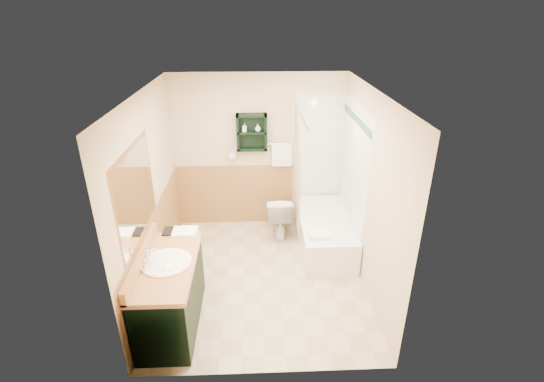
{
  "coord_description": "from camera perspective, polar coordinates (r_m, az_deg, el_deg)",
  "views": [
    {
      "loc": [
        -0.04,
        -4.21,
        3.22
      ],
      "look_at": [
        0.15,
        0.2,
        1.15
      ],
      "focal_mm": 26.0,
      "sensor_mm": 36.0,
      "label": 1
    }
  ],
  "objects": [
    {
      "name": "right_wall",
      "position": [
        4.87,
        14.05,
        -0.25
      ],
      "size": [
        0.04,
        3.0,
        2.4
      ],
      "primitive_type": "cube",
      "color": "beige",
      "rests_on": "ground"
    },
    {
      "name": "back_wall",
      "position": [
        6.08,
        -1.92,
        5.65
      ],
      "size": [
        2.6,
        0.04,
        2.4
      ],
      "primitive_type": "cube",
      "color": "beige",
      "rests_on": "ground"
    },
    {
      "name": "mirror_glass",
      "position": [
        4.23,
        -19.03,
        -0.38
      ],
      "size": [
        1.2,
        1.2,
        0.9
      ],
      "primitive_type": null,
      "color": "white",
      "rests_on": "left_wall"
    },
    {
      "name": "curtain_rod",
      "position": [
        5.14,
        4.09,
        11.29
      ],
      "size": [
        0.03,
        1.6,
        0.03
      ],
      "primitive_type": "cylinder",
      "rotation": [
        1.57,
        0.0,
        0.0
      ],
      "color": "silver",
      "rests_on": "back_wall"
    },
    {
      "name": "tile_back",
      "position": [
        6.18,
        7.68,
        4.28
      ],
      "size": [
        0.95,
        0.95,
        2.1
      ],
      "primitive_type": null,
      "color": "white",
      "rests_on": "back_wall"
    },
    {
      "name": "tub_towel",
      "position": [
        5.23,
        6.7,
        -6.29
      ],
      "size": [
        0.27,
        0.22,
        0.07
      ],
      "primitive_type": "cube",
      "color": "white",
      "rests_on": "bathtub"
    },
    {
      "name": "vanity_book",
      "position": [
        4.8,
        -15.64,
        -4.72
      ],
      "size": [
        0.15,
        0.02,
        0.2
      ],
      "primitive_type": "imported",
      "rotation": [
        0.0,
        0.0,
        0.01
      ],
      "color": "black",
      "rests_on": "vanity"
    },
    {
      "name": "shower_curtain",
      "position": [
        5.57,
        3.63,
        3.2
      ],
      "size": [
        1.05,
        1.05,
        1.7
      ],
      "primitive_type": null,
      "color": "beige",
      "rests_on": "curtain_rod"
    },
    {
      "name": "towel_bar",
      "position": [
        5.98,
        1.45,
        6.83
      ],
      "size": [
        0.4,
        0.06,
        0.4
      ],
      "primitive_type": null,
      "color": "white",
      "rests_on": "back_wall"
    },
    {
      "name": "soap_bottle_b",
      "position": [
        5.84,
        -2.06,
        9.02
      ],
      "size": [
        0.1,
        0.12,
        0.08
      ],
      "primitive_type": "imported",
      "rotation": [
        0.0,
        0.0,
        0.2
      ],
      "color": "white",
      "rests_on": "wall_shelf"
    },
    {
      "name": "hair_dryer",
      "position": [
        6.0,
        -5.74,
        5.28
      ],
      "size": [
        0.1,
        0.24,
        0.18
      ],
      "primitive_type": null,
      "color": "silver",
      "rests_on": "back_wall"
    },
    {
      "name": "wainscot_left",
      "position": [
        5.17,
        -16.13,
        -7.81
      ],
      "size": [
        2.98,
        2.98,
        1.0
      ],
      "primitive_type": null,
      "color": "#B27848",
      "rests_on": "left_wall"
    },
    {
      "name": "counter_towel",
      "position": [
        4.76,
        -12.5,
        -5.79
      ],
      "size": [
        0.28,
        0.22,
        0.04
      ],
      "primitive_type": "cube",
      "color": "white",
      "rests_on": "vanity"
    },
    {
      "name": "wainscot_back",
      "position": [
        6.31,
        -1.82,
        -0.46
      ],
      "size": [
        2.58,
        2.58,
        1.0
      ],
      "primitive_type": null,
      "color": "#B27848",
      "rests_on": "back_wall"
    },
    {
      "name": "mirror_frame",
      "position": [
        4.23,
        -19.1,
        -0.38
      ],
      "size": [
        1.3,
        1.3,
        1.0
      ],
      "primitive_type": null,
      "color": "brown",
      "rests_on": "left_wall"
    },
    {
      "name": "ceiling",
      "position": [
        4.29,
        -1.9,
        14.32
      ],
      "size": [
        2.6,
        3.0,
        0.04
      ],
      "primitive_type": "cube",
      "color": "white",
      "rests_on": "back_wall"
    },
    {
      "name": "soap_bottle_a",
      "position": [
        5.85,
        -3.99,
        8.85
      ],
      "size": [
        0.08,
        0.13,
        0.06
      ],
      "primitive_type": "imported",
      "rotation": [
        0.0,
        0.0,
        -0.25
      ],
      "color": "white",
      "rests_on": "wall_shelf"
    },
    {
      "name": "floor",
      "position": [
        5.3,
        -1.53,
        -12.33
      ],
      "size": [
        3.0,
        3.0,
        0.0
      ],
      "primitive_type": "plane",
      "color": "beige",
      "rests_on": "ground"
    },
    {
      "name": "wall_shelf",
      "position": [
        5.86,
        -2.94,
        8.48
      ],
      "size": [
        0.45,
        0.15,
        0.55
      ],
      "primitive_type": "cube",
      "color": "black",
      "rests_on": "back_wall"
    },
    {
      "name": "left_wall",
      "position": [
        4.84,
        -17.51,
        -0.81
      ],
      "size": [
        0.04,
        3.0,
        2.4
      ],
      "primitive_type": "cube",
      "color": "beige",
      "rests_on": "ground"
    },
    {
      "name": "tile_accent",
      "position": [
        5.3,
        12.16,
        10.1
      ],
      "size": [
        1.5,
        1.5,
        0.1
      ],
      "primitive_type": null,
      "color": "#164D31",
      "rests_on": "right_wall"
    },
    {
      "name": "bathtub",
      "position": [
        5.82,
        7.52,
        -5.99
      ],
      "size": [
        0.72,
        1.5,
        0.48
      ],
      "primitive_type": "cube",
      "color": "white",
      "rests_on": "ground"
    },
    {
      "name": "vanity",
      "position": [
        4.54,
        -14.47,
        -14.22
      ],
      "size": [
        0.59,
        1.27,
        0.81
      ],
      "primitive_type": "cube",
      "color": "black",
      "rests_on": "ground"
    },
    {
      "name": "toilet",
      "position": [
        6.02,
        0.99,
        -3.55
      ],
      "size": [
        0.38,
        0.69,
        0.67
      ],
      "primitive_type": "imported",
      "rotation": [
        0.0,
        0.0,
        3.14
      ],
      "color": "white",
      "rests_on": "ground"
    },
    {
      "name": "tile_right",
      "position": [
        5.57,
        11.48,
        1.64
      ],
      "size": [
        1.5,
        1.5,
        2.1
      ],
      "primitive_type": null,
      "color": "white",
      "rests_on": "right_wall"
    }
  ]
}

